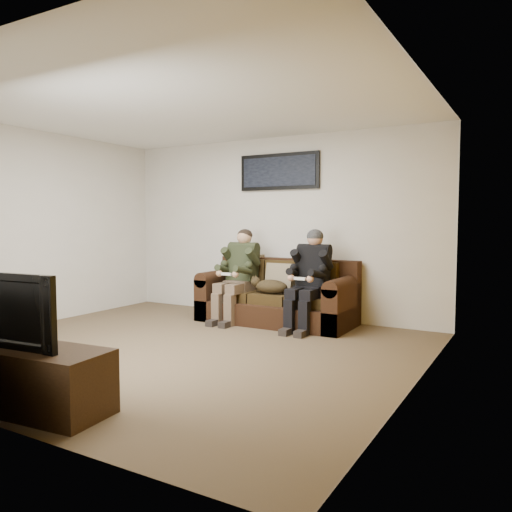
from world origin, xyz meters
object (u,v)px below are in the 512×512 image
Objects in this scene: sofa at (279,299)px; person_right at (310,273)px; person_left at (238,270)px; cat at (270,286)px; framed_poster at (279,172)px; television at (17,309)px; tv_stand at (19,376)px.

sofa is 0.69m from person_right.
cat is at bearing -5.56° from person_left.
person_right is 1.67m from framed_poster.
television is at bearing -90.46° from framed_poster.
person_left is at bearing 174.44° from cat.
person_left is at bearing -121.03° from framed_poster.
framed_poster reaches higher than tv_stand.
cat is (0.53, -0.05, -0.19)m from person_left.
person_left is at bearing -162.01° from sofa.
person_left is 0.56m from cat.
sofa is at bearing 81.19° from tv_stand.
person_right reaches higher than person_left.
framed_poster is (-0.19, 0.62, 1.58)m from cat.
cat reaches higher than tv_stand.
framed_poster is at bearing 106.73° from cat.
tv_stand is at bearing -102.13° from person_right.
television is at bearing -93.53° from cat.
person_left reaches higher than sofa.
cat is at bearing -93.62° from sofa.
cat is (-0.56, -0.05, -0.20)m from person_right.
television reaches higher than cat.
person_right reaches higher than tv_stand.
person_left is (-0.54, -0.18, 0.39)m from sofa.
tv_stand is 0.51m from television.
person_right is at bearing 72.59° from tv_stand.
tv_stand is at bearing -90.46° from framed_poster.
television is (0.00, 0.00, 0.51)m from tv_stand.
cat is 0.69× the size of television.
framed_poster reaches higher than television.
person_left is at bearing 89.61° from tv_stand.
framed_poster is at bearing 84.27° from television.
person_right is 1.34× the size of television.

